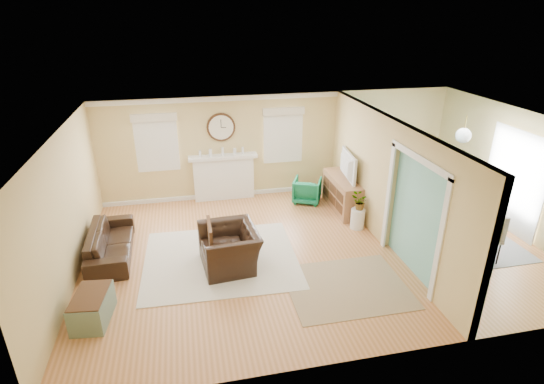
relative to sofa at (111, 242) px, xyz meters
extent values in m
plane|color=#AE6C39|center=(3.98, -0.59, -0.29)|extent=(9.00, 9.00, 0.00)
cube|color=tan|center=(3.98, 2.41, 1.01)|extent=(9.00, 0.02, 2.60)
cube|color=tan|center=(3.98, -3.59, 1.01)|extent=(9.00, 0.02, 2.60)
cube|color=tan|center=(-0.52, -0.59, 1.01)|extent=(0.02, 6.00, 2.60)
cube|color=tan|center=(8.48, -0.59, 1.01)|extent=(0.02, 6.00, 2.60)
cube|color=white|center=(3.98, -0.59, 2.31)|extent=(9.00, 6.00, 0.02)
cube|color=tan|center=(5.48, 0.81, 1.01)|extent=(0.12, 3.20, 2.60)
cube|color=tan|center=(5.48, -3.09, 1.01)|extent=(0.12, 1.00, 2.60)
cube|color=tan|center=(5.48, -1.69, 2.11)|extent=(0.12, 1.80, 0.40)
cube|color=white|center=(5.41, -0.79, 0.81)|extent=(0.04, 0.12, 2.20)
cube|color=white|center=(5.41, -2.59, 0.81)|extent=(0.04, 0.12, 2.20)
cube|color=white|center=(5.41, -1.69, 1.91)|extent=(0.04, 1.92, 0.12)
cube|color=#6FB6AA|center=(5.55, -0.59, 1.01)|extent=(0.02, 6.00, 2.60)
cube|color=white|center=(2.48, 2.29, 0.26)|extent=(1.50, 0.24, 1.10)
cube|color=white|center=(2.48, 2.26, 0.84)|extent=(1.70, 0.30, 0.08)
cube|color=black|center=(2.48, 2.39, 0.21)|extent=(0.85, 0.02, 0.75)
cube|color=gold|center=(2.48, 2.28, 0.13)|extent=(0.85, 0.02, 0.62)
cylinder|color=#4A2A15|center=(2.48, 2.38, 1.56)|extent=(0.70, 0.06, 0.70)
cylinder|color=silver|center=(2.48, 2.34, 1.56)|extent=(0.60, 0.01, 0.60)
cube|color=black|center=(2.48, 2.34, 1.66)|extent=(0.02, 0.01, 0.20)
cube|color=black|center=(2.54, 2.34, 1.56)|extent=(0.12, 0.01, 0.02)
cube|color=white|center=(0.93, 2.39, 1.26)|extent=(0.90, 0.03, 1.30)
cube|color=white|center=(0.93, 2.36, 1.26)|extent=(1.00, 0.04, 1.40)
cube|color=beige|center=(0.93, 2.32, 1.89)|extent=(1.05, 0.10, 0.18)
cube|color=white|center=(4.03, 2.39, 1.26)|extent=(0.90, 0.03, 1.30)
cube|color=white|center=(4.03, 2.36, 1.26)|extent=(1.00, 0.04, 1.40)
cube|color=beige|center=(4.03, 2.32, 1.89)|extent=(1.05, 0.10, 0.18)
cube|color=white|center=(8.45, -0.59, 0.81)|extent=(0.03, 1.60, 2.10)
cube|color=white|center=(8.42, -0.59, 0.81)|extent=(0.03, 1.70, 2.20)
cylinder|color=gold|center=(6.98, -0.59, 2.16)|extent=(0.02, 0.02, 0.30)
sphere|color=white|center=(6.98, -0.59, 1.91)|extent=(0.30, 0.30, 0.30)
cube|color=beige|center=(2.09, -0.61, -0.28)|extent=(3.02, 2.64, 0.02)
cube|color=tan|center=(4.17, -1.97, -0.28)|extent=(2.08, 1.71, 0.01)
cube|color=gray|center=(7.02, -0.58, -0.28)|extent=(2.31, 2.88, 0.01)
imported|color=black|center=(0.00, 0.00, 0.00)|extent=(0.82, 1.98, 0.57)
imported|color=black|center=(2.25, -0.85, 0.09)|extent=(1.12, 1.26, 0.76)
imported|color=#0D6639|center=(4.50, 1.65, 0.02)|extent=(0.87, 0.88, 0.61)
cube|color=gray|center=(-0.03, -1.95, -0.06)|extent=(0.60, 0.88, 0.46)
cube|color=#4A2A15|center=(-0.03, -1.95, 0.18)|extent=(0.57, 0.83, 0.02)
cube|color=#966840|center=(5.22, 1.06, 0.11)|extent=(0.52, 1.56, 0.80)
cube|color=#4A2A15|center=(4.95, 0.59, 0.26)|extent=(0.01, 0.42, 0.22)
cube|color=#4A2A15|center=(4.95, 0.59, -0.01)|extent=(0.01, 0.42, 0.22)
cube|color=#4A2A15|center=(4.95, 1.06, 0.26)|extent=(0.01, 0.42, 0.22)
cube|color=#4A2A15|center=(4.95, 1.06, -0.01)|extent=(0.01, 0.42, 0.22)
cube|color=#4A2A15|center=(4.95, 1.53, 0.26)|extent=(0.01, 0.42, 0.22)
cube|color=#4A2A15|center=(4.95, 1.53, -0.01)|extent=(0.01, 0.42, 0.22)
imported|color=black|center=(5.20, 1.06, 0.83)|extent=(0.26, 1.11, 0.63)
cylinder|color=white|center=(5.19, 0.06, -0.06)|extent=(0.31, 0.31, 0.45)
imported|color=#337F33|center=(5.19, 0.06, 0.35)|extent=(0.43, 0.41, 0.37)
imported|color=#4A2A15|center=(7.02, -0.58, 0.06)|extent=(1.13, 1.97, 0.69)
cube|color=gray|center=(7.11, 0.48, 0.21)|extent=(0.50, 0.50, 0.05)
cube|color=gray|center=(7.11, 0.48, 0.48)|extent=(0.46, 0.09, 0.55)
cylinder|color=black|center=(7.27, 0.68, -0.06)|extent=(0.03, 0.03, 0.46)
cylinder|color=black|center=(7.31, 0.31, -0.06)|extent=(0.03, 0.03, 0.46)
cylinder|color=black|center=(6.90, 0.64, -0.06)|extent=(0.03, 0.03, 0.46)
cylinder|color=black|center=(6.94, 0.27, -0.06)|extent=(0.03, 0.03, 0.46)
cube|color=gray|center=(7.07, -1.69, 0.19)|extent=(0.50, 0.50, 0.05)
cube|color=gray|center=(7.07, -1.69, 0.45)|extent=(0.45, 0.10, 0.53)
cylinder|color=black|center=(6.87, -1.85, -0.06)|extent=(0.03, 0.03, 0.44)
cylinder|color=black|center=(6.91, -1.49, -0.06)|extent=(0.03, 0.03, 0.44)
cylinder|color=black|center=(7.23, -1.89, -0.06)|extent=(0.03, 0.03, 0.44)
cylinder|color=black|center=(7.27, -1.54, -0.06)|extent=(0.03, 0.03, 0.44)
cube|color=white|center=(6.44, -0.62, 0.20)|extent=(0.56, 0.56, 0.05)
cube|color=white|center=(6.44, -0.62, 0.47)|extent=(0.17, 0.45, 0.54)
cylinder|color=black|center=(6.21, -0.49, -0.06)|extent=(0.03, 0.03, 0.46)
cylinder|color=black|center=(6.57, -0.39, -0.06)|extent=(0.03, 0.03, 0.46)
cylinder|color=black|center=(6.31, -0.85, -0.06)|extent=(0.03, 0.03, 0.46)
cylinder|color=black|center=(6.67, -0.75, -0.06)|extent=(0.03, 0.03, 0.46)
cube|color=gray|center=(7.59, -0.63, 0.17)|extent=(0.50, 0.50, 0.05)
cube|color=gray|center=(7.59, -0.63, 0.43)|extent=(0.13, 0.43, 0.51)
cylinder|color=black|center=(7.73, -0.83, -0.07)|extent=(0.03, 0.03, 0.43)
cylinder|color=black|center=(7.39, -0.77, -0.07)|extent=(0.03, 0.03, 0.43)
cylinder|color=black|center=(7.80, -0.49, -0.07)|extent=(0.03, 0.03, 0.43)
cylinder|color=black|center=(7.46, -0.43, -0.07)|extent=(0.03, 0.03, 0.43)
camera|label=1|loc=(1.59, -7.73, 4.22)|focal=28.00mm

